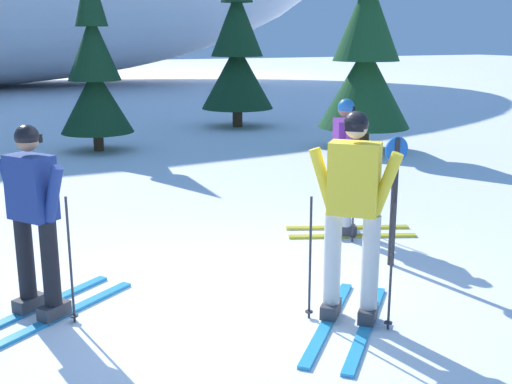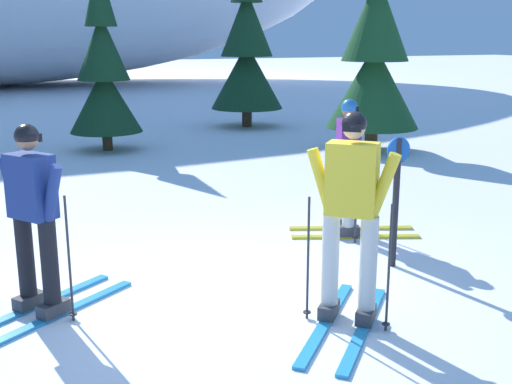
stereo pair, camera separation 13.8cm
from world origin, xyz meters
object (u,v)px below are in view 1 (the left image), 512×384
Objects in this scene: pine_tree_right at (237,48)px; trail_marker_post at (394,193)px; pine_tree_center_right at (94,73)px; pine_tree_far_right at (366,51)px; skier_navy_jacket at (35,220)px; skier_purple_jacket at (345,163)px; skier_yellow_jacket at (353,215)px.

trail_marker_post is (-2.71, -10.70, -1.30)m from pine_tree_right.
pine_tree_center_right is 4.78m from pine_tree_right.
pine_tree_right is 0.99× the size of pine_tree_far_right.
skier_navy_jacket is at bearing 176.58° from trail_marker_post.
skier_navy_jacket reaches higher than skier_purple_jacket.
pine_tree_center_right is 5.77m from pine_tree_far_right.
skier_navy_jacket is at bearing -121.17° from pine_tree_right.
skier_yellow_jacket reaches higher than trail_marker_post.
pine_tree_center_right is 2.83× the size of trail_marker_post.
skier_navy_jacket reaches higher than trail_marker_post.
pine_tree_center_right is (2.12, 8.28, 0.78)m from skier_navy_jacket.
skier_yellow_jacket is 0.46× the size of pine_tree_center_right.
skier_navy_jacket is 1.01× the size of skier_purple_jacket.
pine_tree_far_right reaches higher than skier_yellow_jacket.
skier_navy_jacket is 3.63m from trail_marker_post.
skier_yellow_jacket is 12.40m from pine_tree_right.
pine_tree_right reaches higher than skier_navy_jacket.
skier_navy_jacket is at bearing -104.39° from pine_tree_center_right.
skier_purple_jacket is at bearing 83.35° from trail_marker_post.
pine_tree_right is (3.90, 11.71, 1.13)m from skier_yellow_jacket.
pine_tree_center_right is at bearing 102.70° from skier_purple_jacket.
pine_tree_center_right is at bearing 91.88° from skier_yellow_jacket.
skier_yellow_jacket is at bearing -120.92° from skier_purple_jacket.
pine_tree_center_right reaches higher than skier_navy_jacket.
skier_yellow_jacket is 9.54m from pine_tree_center_right.
skier_navy_jacket is 0.93× the size of skier_yellow_jacket.
pine_tree_center_right reaches higher than trail_marker_post.
skier_yellow_jacket is 0.36× the size of pine_tree_far_right.
skier_yellow_jacket is at bearing -26.82° from skier_navy_jacket.
skier_yellow_jacket is at bearing -124.58° from pine_tree_far_right.
trail_marker_post is at bearing -121.37° from pine_tree_far_right.
pine_tree_far_right is at bearing 55.42° from skier_yellow_jacket.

